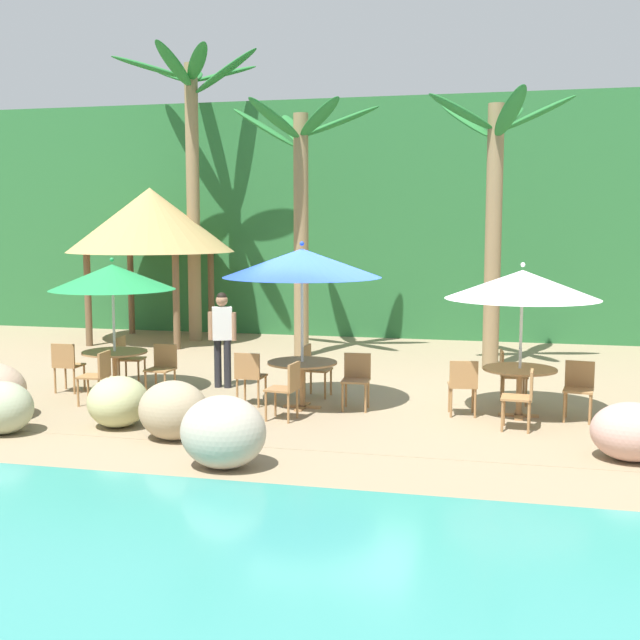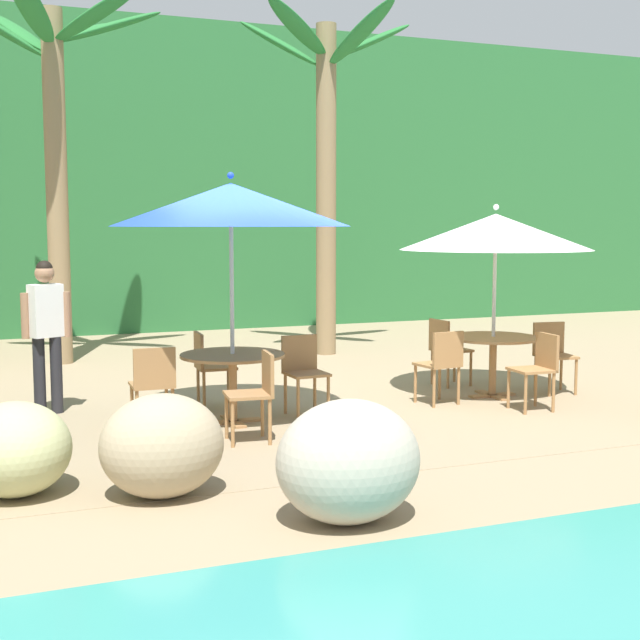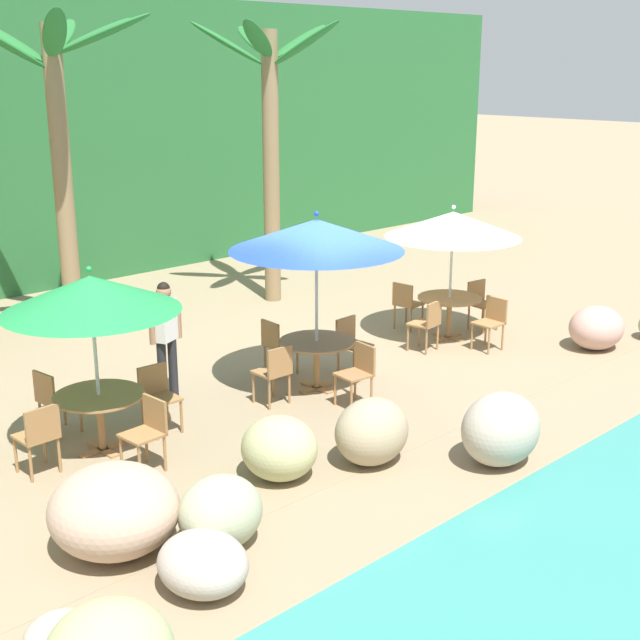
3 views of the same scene
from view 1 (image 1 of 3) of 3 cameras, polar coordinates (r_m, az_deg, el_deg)
name	(u,v)px [view 1 (image 1 of 3)]	position (r m, az deg, el deg)	size (l,w,h in m)	color
ground_plane	(339,406)	(13.08, 1.34, -6.04)	(120.00, 120.00, 0.00)	#937F60
terrace_deck	(339,406)	(13.07, 1.34, -6.02)	(18.00, 5.20, 0.01)	#937F60
foliage_backdrop	(410,219)	(21.63, 6.35, 7.03)	(28.00, 2.40, 6.00)	#286633
rock_seawall	(81,412)	(11.51, -16.41, -6.19)	(14.62, 3.16, 0.88)	tan
umbrella_green	(112,277)	(14.13, -14.35, 2.93)	(2.11, 2.11, 2.33)	silver
dining_table_green	(115,358)	(14.28, -14.18, -2.63)	(1.10, 1.10, 0.74)	#A37547
chair_green_seaward	(163,366)	(13.97, -10.98, -3.18)	(0.44, 0.45, 0.87)	#9E7042
chair_green_inland	(127,356)	(15.12, -13.38, -2.48)	(0.48, 0.47, 0.87)	#9E7042
chair_green_left	(67,364)	(14.61, -17.34, -2.93)	(0.43, 0.44, 0.87)	#9E7042
chair_green_right	(98,374)	(13.50, -15.28, -3.64)	(0.45, 0.45, 0.87)	#9E7042
umbrella_blue	(302,263)	(12.63, -1.27, 4.01)	(2.48, 2.48, 2.63)	silver
dining_table_blue	(302,369)	(12.82, -1.25, -3.49)	(1.10, 1.10, 0.74)	#A37547
chair_blue_seaward	(356,377)	(12.79, 2.57, -3.98)	(0.44, 0.45, 0.87)	#9E7042
chair_blue_inland	(313,366)	(13.66, -0.52, -3.27)	(0.45, 0.44, 0.87)	#9E7042
chair_blue_left	(249,374)	(13.01, -4.97, -3.81)	(0.43, 0.44, 0.87)	#9E7042
chair_blue_right	(287,386)	(12.03, -2.31, -4.67)	(0.47, 0.47, 0.87)	#9E7042
umbrella_white	(522,285)	(12.44, 14.00, 2.42)	(2.29, 2.29, 2.33)	silver
dining_table_white	(520,376)	(12.62, 13.82, -3.86)	(1.10, 1.10, 0.74)	#A37547
chair_white_seaward	(579,386)	(12.65, 17.69, -4.42)	(0.47, 0.48, 0.87)	#9E7042
chair_white_inland	(508,373)	(13.46, 13.06, -3.61)	(0.46, 0.46, 0.87)	#9E7042
chair_white_left	(463,383)	(12.44, 9.99, -4.38)	(0.48, 0.48, 0.87)	#9E7042
chair_white_right	(523,395)	(11.80, 14.06, -5.10)	(0.45, 0.44, 0.87)	#9E7042
palm_tree_nearest	(192,144)	(20.34, -8.94, 12.08)	(3.62, 3.69, 6.96)	olive
palm_tree_second	(302,186)	(17.64, -1.24, 9.40)	(3.34, 3.16, 5.44)	olive
palm_tree_third	(495,191)	(16.48, 12.14, 8.80)	(2.85, 2.95, 5.38)	olive
palapa_hut	(150,221)	(20.38, -11.81, 6.84)	(4.07, 4.07, 3.76)	brown
waiter_in_white	(222,333)	(14.42, -6.87, -0.88)	(0.52, 0.32, 1.70)	#232328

